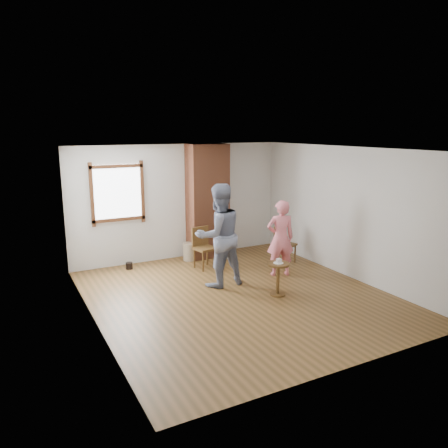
% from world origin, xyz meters
% --- Properties ---
extents(ground, '(5.50, 5.50, 0.00)m').
position_xyz_m(ground, '(0.00, 0.00, 0.00)').
color(ground, brown).
rests_on(ground, ground).
extents(room_shell, '(5.04, 5.52, 2.62)m').
position_xyz_m(room_shell, '(-0.06, 0.61, 1.81)').
color(room_shell, silver).
rests_on(room_shell, ground).
extents(brick_chimney, '(0.90, 0.50, 2.60)m').
position_xyz_m(brick_chimney, '(0.60, 2.50, 1.30)').
color(brick_chimney, brown).
rests_on(brick_chimney, ground).
extents(stoneware_crock, '(0.39, 0.39, 0.40)m').
position_xyz_m(stoneware_crock, '(0.09, 2.40, 0.20)').
color(stoneware_crock, tan).
rests_on(stoneware_crock, ground).
extents(dark_pot, '(0.18, 0.18, 0.14)m').
position_xyz_m(dark_pot, '(-1.31, 2.40, 0.07)').
color(dark_pot, black).
rests_on(dark_pot, ground).
extents(dining_chair_left, '(0.47, 0.47, 0.88)m').
position_xyz_m(dining_chair_left, '(0.14, 1.77, 0.50)').
color(dining_chair_left, brown).
rests_on(dining_chair_left, ground).
extents(dining_chair_right, '(0.50, 0.50, 0.83)m').
position_xyz_m(dining_chair_right, '(1.87, 1.28, 0.47)').
color(dining_chair_right, brown).
rests_on(dining_chair_right, ground).
extents(side_table, '(0.40, 0.40, 0.60)m').
position_xyz_m(side_table, '(0.65, -0.30, 0.40)').
color(side_table, brown).
rests_on(side_table, ground).
extents(cake_plate, '(0.18, 0.18, 0.01)m').
position_xyz_m(cake_plate, '(0.65, -0.30, 0.60)').
color(cake_plate, white).
rests_on(cake_plate, side_table).
extents(cake_slice, '(0.08, 0.07, 0.06)m').
position_xyz_m(cake_slice, '(0.66, -0.30, 0.64)').
color(cake_slice, white).
rests_on(cake_slice, cake_plate).
extents(man, '(0.99, 0.79, 1.96)m').
position_xyz_m(man, '(-0.05, 0.65, 0.98)').
color(man, '#151D3A').
rests_on(man, ground).
extents(person_pink, '(0.65, 0.52, 1.55)m').
position_xyz_m(person_pink, '(1.31, 0.60, 0.78)').
color(person_pink, pink).
rests_on(person_pink, ground).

